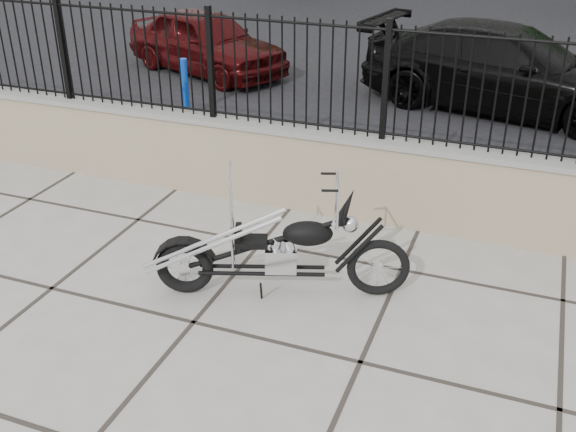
% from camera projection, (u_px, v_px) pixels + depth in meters
% --- Properties ---
extents(ground_plane, '(90.00, 90.00, 0.00)m').
position_uv_depth(ground_plane, '(194.00, 322.00, 5.85)').
color(ground_plane, '#99968E').
rests_on(ground_plane, ground).
extents(parking_lot, '(30.00, 30.00, 0.00)m').
position_uv_depth(parking_lot, '(438.00, 34.00, 16.24)').
color(parking_lot, black).
rests_on(parking_lot, ground).
extents(retaining_wall, '(14.00, 0.36, 0.96)m').
position_uv_depth(retaining_wall, '(294.00, 167.00, 7.71)').
color(retaining_wall, gray).
rests_on(retaining_wall, ground_plane).
extents(iron_fence, '(14.00, 0.08, 1.20)m').
position_uv_depth(iron_fence, '(294.00, 74.00, 7.22)').
color(iron_fence, black).
rests_on(iron_fence, retaining_wall).
extents(chopper_motorcycle, '(2.21, 1.10, 1.33)m').
position_uv_depth(chopper_motorcycle, '(276.00, 230.00, 5.96)').
color(chopper_motorcycle, black).
rests_on(chopper_motorcycle, ground_plane).
extents(car_red, '(3.79, 2.66, 1.20)m').
position_uv_depth(car_red, '(206.00, 42.00, 12.85)').
color(car_red, '#3D0809').
rests_on(car_red, parking_lot).
extents(car_black, '(4.93, 2.77, 1.35)m').
position_uv_depth(car_black, '(506.00, 69.00, 10.80)').
color(car_black, black).
rests_on(car_black, parking_lot).
extents(bollard_a, '(0.14, 0.14, 0.92)m').
position_uv_depth(bollard_a, '(185.00, 88.00, 10.61)').
color(bollard_a, '#0C48B6').
rests_on(bollard_a, ground_plane).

